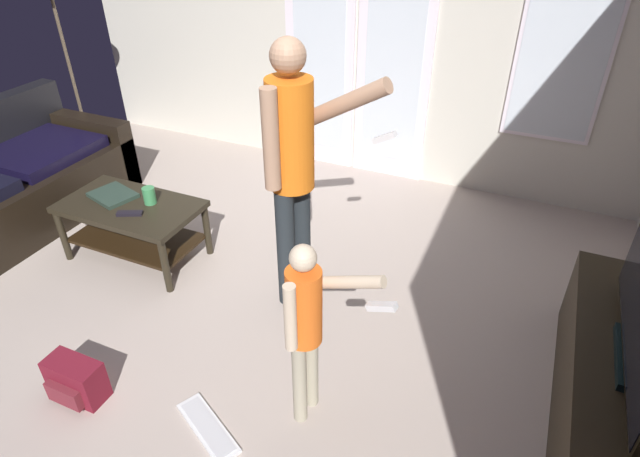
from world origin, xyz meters
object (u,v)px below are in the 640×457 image
Objects in this scene: tv_stand at (607,396)px; laptop_closed at (113,195)px; person_adult at (293,157)px; cup_near_edge at (149,196)px; coffee_table at (132,219)px; backpack at (75,380)px; person_child at (307,321)px; loose_keyboard at (208,428)px; tv_remote_black at (130,213)px.

laptop_closed is (-3.25, 0.29, 0.21)m from tv_stand.
laptop_closed is (-1.43, -0.05, -0.55)m from person_adult.
tv_stand is 2.98m from cup_near_edge.
coffee_table is 1.29m from backpack.
person_child is 2.31× the size of loose_keyboard.
laptop_closed reaches higher than loose_keyboard.
tv_stand is at bearing 19.36° from person_child.
laptop_closed is (-1.89, 0.77, -0.17)m from person_child.
tv_stand is 2.99m from tv_remote_black.
tv_remote_black is (-1.15, -0.20, -0.55)m from person_adult.
backpack is 2.54× the size of cup_near_edge.
cup_near_edge is at bearing 30.16° from coffee_table.
laptop_closed is 2.54× the size of cup_near_edge.
backpack is 1.43m from laptop_closed.
laptop_closed reaches higher than backpack.
person_child is 6.13× the size of tv_remote_black.
tv_stand is 3.74× the size of loose_keyboard.
tv_stand reaches higher than coffee_table.
backpack is at bearing -92.35° from tv_remote_black.
laptop_closed is at bearing 174.83° from tv_stand.
coffee_table is 1.70m from loose_keyboard.
person_adult is 1.60× the size of person_child.
tv_stand is at bearing 10.96° from laptop_closed.
loose_keyboard is at bearing -142.94° from person_child.
cup_near_edge is at bearing 136.33° from loose_keyboard.
loose_keyboard is 2.65× the size of tv_remote_black.
tv_stand is 1.62× the size of person_child.
cup_near_edge is 0.19m from tv_remote_black.
laptop_closed is 1.79× the size of tv_remote_black.
backpack is at bearing -70.69° from cup_near_edge.
person_child is at bearing -47.17° from tv_remote_black.
laptop_closed reaches higher than coffee_table.
laptop_closed is at bearing 168.26° from coffee_table.
coffee_table is at bearing 4.39° from laptop_closed.
laptop_closed is 0.31m from cup_near_edge.
tv_stand reaches higher than laptop_closed.
person_adult is 1.02m from person_child.
loose_keyboard is 3.76× the size of cup_near_edge.
coffee_table is at bearing 175.21° from tv_stand.
person_adult is (1.25, 0.09, 0.68)m from coffee_table.
loose_keyboard is (-0.41, -0.31, -0.62)m from person_child.
coffee_table reaches higher than backpack.
coffee_table is at bearing 115.85° from backpack.
laptop_closed is at bearing 126.42° from tv_remote_black.
backpack reaches higher than loose_keyboard.
coffee_table is 3.19× the size of laptop_closed.
laptop_closed is (-0.73, 1.18, 0.34)m from backpack.
coffee_table is 8.10× the size of cup_near_edge.
person_adult is at bearing 92.62° from loose_keyboard.
person_adult is 13.89× the size of cup_near_edge.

